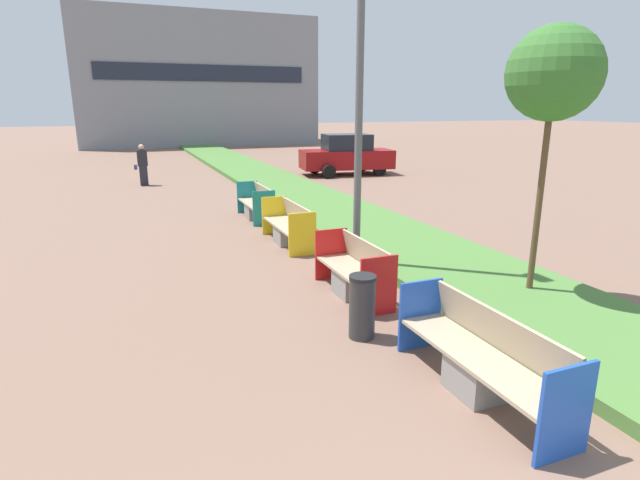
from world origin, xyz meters
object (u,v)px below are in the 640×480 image
object	(u,v)px
bench_blue_frame	(481,362)
bench_teal_frame	(257,206)
litter_bin	(362,307)
street_lamp_post	(361,28)
pedestrian_walking	(143,165)
parked_car_distant	(347,155)
sapling_tree_near	(554,75)
bench_yellow_frame	(289,228)
bench_red_frame	(354,274)

from	to	relation	value
bench_blue_frame	bench_teal_frame	size ratio (longest dim) A/B	1.25
bench_teal_frame	litter_bin	bearing A→B (deg)	-94.32
street_lamp_post	pedestrian_walking	xyz separation A→B (m)	(-3.27, 12.89, -3.59)
bench_teal_frame	parked_car_distant	xyz separation A→B (m)	(6.31, 7.60, 0.55)
street_lamp_post	pedestrian_walking	world-z (taller)	street_lamp_post
street_lamp_post	sapling_tree_near	xyz separation A→B (m)	(2.04, -2.41, -0.86)
street_lamp_post	parked_car_distant	distance (m)	14.46
bench_yellow_frame	parked_car_distant	size ratio (longest dim) A/B	0.48
bench_blue_frame	bench_yellow_frame	xyz separation A→B (m)	(-0.00, 6.75, -0.01)
bench_blue_frame	bench_teal_frame	bearing A→B (deg)	90.04
bench_red_frame	bench_yellow_frame	distance (m)	3.52
bench_red_frame	bench_yellow_frame	size ratio (longest dim) A/B	0.89
bench_yellow_frame	bench_teal_frame	bearing A→B (deg)	90.06
pedestrian_walking	bench_yellow_frame	bearing A→B (deg)	-75.88
sapling_tree_near	pedestrian_walking	distance (m)	16.43
sapling_tree_near	pedestrian_walking	world-z (taller)	sapling_tree_near
bench_blue_frame	bench_teal_frame	world-z (taller)	same
bench_red_frame	sapling_tree_near	xyz separation A→B (m)	(2.65, -1.22, 3.20)
bench_teal_frame	street_lamp_post	size ratio (longest dim) A/B	0.24
litter_bin	pedestrian_walking	world-z (taller)	pedestrian_walking
litter_bin	bench_blue_frame	bearing A→B (deg)	-70.88
bench_red_frame	sapling_tree_near	bearing A→B (deg)	-24.67
bench_red_frame	street_lamp_post	xyz separation A→B (m)	(0.61, 1.19, 4.06)
bench_red_frame	bench_teal_frame	distance (m)	6.42
bench_teal_frame	litter_bin	xyz separation A→B (m)	(-0.60, -7.91, 0.09)
bench_red_frame	parked_car_distant	xyz separation A→B (m)	(6.31, 14.02, 0.55)
bench_blue_frame	pedestrian_walking	distance (m)	17.53
parked_car_distant	litter_bin	bearing A→B (deg)	-105.56
pedestrian_walking	parked_car_distant	bearing A→B (deg)	-0.46
bench_teal_frame	litter_bin	distance (m)	7.93
bench_yellow_frame	litter_bin	distance (m)	5.05
bench_red_frame	pedestrian_walking	world-z (taller)	pedestrian_walking
bench_yellow_frame	parked_car_distant	xyz separation A→B (m)	(6.30, 10.49, 0.54)
bench_blue_frame	bench_red_frame	size ratio (longest dim) A/B	1.26
bench_blue_frame	litter_bin	xyz separation A→B (m)	(-0.60, 1.74, 0.07)
litter_bin	sapling_tree_near	size ratio (longest dim) A/B	0.21
litter_bin	pedestrian_walking	size ratio (longest dim) A/B	0.55
litter_bin	street_lamp_post	xyz separation A→B (m)	(1.21, 2.69, 3.97)
bench_yellow_frame	sapling_tree_near	size ratio (longest dim) A/B	0.50
bench_yellow_frame	bench_teal_frame	distance (m)	2.89
bench_blue_frame	pedestrian_walking	xyz separation A→B (m)	(-2.66, 17.32, 0.45)
bench_yellow_frame	bench_teal_frame	size ratio (longest dim) A/B	1.12
pedestrian_walking	street_lamp_post	bearing A→B (deg)	-75.77
pedestrian_walking	parked_car_distant	xyz separation A→B (m)	(8.96, -0.07, 0.09)
litter_bin	parked_car_distant	bearing A→B (deg)	66.00
bench_blue_frame	parked_car_distant	bearing A→B (deg)	69.93
bench_yellow_frame	bench_red_frame	bearing A→B (deg)	-90.05
street_lamp_post	sapling_tree_near	size ratio (longest dim) A/B	1.88
bench_blue_frame	sapling_tree_near	xyz separation A→B (m)	(2.65, 2.01, 3.18)
parked_car_distant	street_lamp_post	bearing A→B (deg)	-105.50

